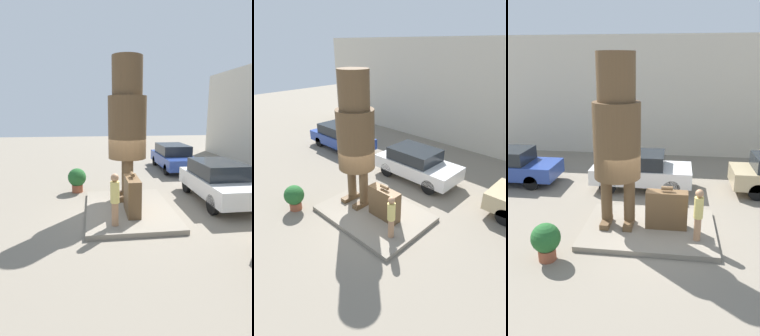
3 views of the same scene
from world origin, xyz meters
The scene contains 8 objects.
ground_plane centered at (0.00, 0.00, 0.00)m, with size 60.00×60.00×0.00m, color gray.
pedestal centered at (0.00, 0.00, 0.08)m, with size 4.13×2.99×0.16m.
statue_figure centered at (-1.01, 0.07, 3.24)m, with size 1.43×1.43×5.27m.
giant_suitcase centered at (0.53, 0.03, 0.77)m, with size 1.29×0.42×1.39m.
tourist centered at (1.46, -0.62, 1.03)m, with size 0.27×0.27×1.59m.
parked_car_blue centered at (-6.70, 3.68, 0.80)m, with size 4.52×1.83×1.52m.
parked_car_white centered at (-0.72, 3.68, 0.84)m, with size 4.13×1.86×1.56m.
planter_pot centered at (-2.60, -1.95, 0.60)m, with size 0.80×0.80×1.07m.
Camera 1 is at (8.74, -1.22, 3.47)m, focal length 28.00 mm.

